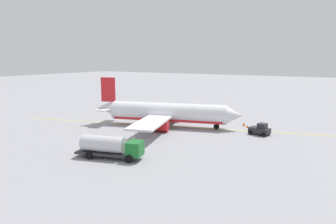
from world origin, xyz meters
name	(u,v)px	position (x,y,z in m)	size (l,w,h in m)	color
ground_plane	(168,126)	(0.00, 0.00, 0.00)	(400.00, 400.00, 0.00)	#939399
airplane	(166,113)	(-0.45, -0.13, 2.75)	(30.96, 30.22, 9.86)	white
fuel_tanker	(110,146)	(3.56, -21.84, 1.72)	(9.95, 5.00, 3.15)	#2D2D33
pushback_tug	(260,129)	(18.19, 2.47, 1.01)	(3.94, 2.96, 2.20)	#232328
refueling_worker	(133,143)	(3.48, -16.53, 0.82)	(0.38, 0.54, 1.71)	navy
safety_cone_nose	(244,124)	(13.42, 8.33, 0.36)	(0.65, 0.65, 0.72)	#F2590F
safety_cone_wingtip	(248,126)	(14.57, 7.07, 0.30)	(0.53, 0.53, 0.59)	#F2590F
taxi_line_marking	(168,126)	(0.00, 0.00, 0.01)	(66.70, 0.30, 0.01)	yellow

